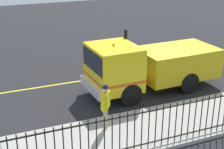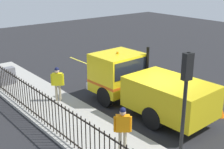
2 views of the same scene
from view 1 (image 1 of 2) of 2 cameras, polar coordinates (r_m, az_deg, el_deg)
name	(u,v)px [view 1 (image 1 of 2)]	position (r m, az deg, el deg)	size (l,w,h in m)	color
ground_plane	(162,87)	(15.82, 8.59, -2.11)	(52.59, 52.59, 0.00)	#232326
sidewalk_slab	(205,116)	(13.43, 15.73, -6.86)	(2.76, 23.90, 0.13)	#A3A099
lane_marking	(141,72)	(17.57, 4.95, 0.51)	(0.12, 21.51, 0.01)	yellow
work_truck	(145,64)	(14.82, 5.68, 1.76)	(2.49, 6.26, 2.70)	yellow
worker_standing	(106,102)	(11.52, -1.12, -4.73)	(0.52, 0.46, 1.69)	yellow
traffic_cone	(172,63)	(18.29, 10.32, 2.04)	(0.40, 0.40, 0.58)	orange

